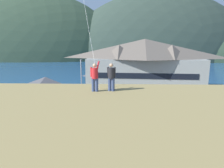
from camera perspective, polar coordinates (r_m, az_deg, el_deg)
ground_plane at (r=22.71m, az=-1.60°, el=-14.03°), size 600.00×600.00×0.00m
parking_lot_pad at (r=27.28m, az=-0.98°, el=-9.42°), size 40.00×20.00×0.10m
bay_water at (r=81.06m, az=0.89°, el=4.53°), size 360.00×84.00×0.03m
far_hill_west_ridge at (r=150.58m, az=-23.83°, el=6.76°), size 136.18×59.14×91.33m
far_hill_east_peak at (r=142.26m, az=12.94°, el=7.22°), size 127.74×69.93×88.53m
far_hill_center_saddle at (r=151.59m, az=29.05°, el=6.33°), size 141.57×56.75×50.28m
harbor_lodge at (r=42.23m, az=9.43°, el=5.92°), size 25.62×11.60×10.95m
storage_shed_near_lot at (r=29.54m, az=-18.66°, el=-2.88°), size 7.99×6.77×5.31m
storage_shed_waterside at (r=42.66m, az=-3.65°, el=1.40°), size 6.08×5.38×4.51m
wharf_dock at (r=54.39m, az=2.29°, el=1.47°), size 3.20×12.74×0.70m
moored_boat_wharfside at (r=51.09m, az=-1.52°, el=1.25°), size 2.64×6.90×2.16m
moored_boat_outer_mooring at (r=53.09m, az=5.79°, el=1.58°), size 2.27×5.86×2.16m
moored_boat_inner_slip at (r=52.22m, az=-1.74°, el=1.47°), size 3.31×8.45×2.16m
parked_car_mid_row_center at (r=27.91m, az=-6.82°, el=-6.80°), size 4.33×2.32×1.82m
parked_car_front_row_red at (r=24.39m, az=28.49°, el=-10.90°), size 4.22×2.09×1.82m
parked_car_front_row_end at (r=27.78m, az=7.27°, el=-6.90°), size 4.28×2.20×1.82m
parked_car_corner_spot at (r=26.72m, az=-28.57°, el=-9.01°), size 4.32×2.31×1.82m
parked_car_back_row_right at (r=22.08m, az=9.67°, el=-11.93°), size 4.33×2.31×1.82m
parked_car_lone_by_shed at (r=32.19m, az=26.18°, el=-5.44°), size 4.27×2.19×1.82m
parked_car_mid_row_near at (r=22.41m, az=-12.77°, el=-11.70°), size 4.23×2.12×1.82m
parking_light_pole at (r=32.05m, az=-8.94°, el=1.50°), size 0.24×0.78×7.33m
person_kite_flyer at (r=12.03m, az=-5.05°, el=2.26°), size 0.55×0.64×1.86m
person_companion at (r=12.10m, az=-0.19°, el=2.28°), size 0.54×0.40×1.74m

